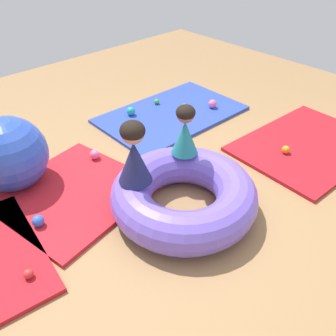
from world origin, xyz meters
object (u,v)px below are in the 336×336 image
at_px(play_ball_teal, 131,111).
at_px(play_ball_green, 157,102).
at_px(child_in_teal, 185,130).
at_px(play_ball_red, 28,274).
at_px(exercise_ball_large, 9,154).
at_px(inflatable_cushion, 184,195).
at_px(play_ball_pink, 213,104).
at_px(play_ball_pink_second, 95,155).
at_px(play_ball_orange, 286,150).
at_px(play_ball_yellow, 184,108).
at_px(child_in_navy, 134,153).
at_px(play_ball_blue, 38,221).

bearing_deg(play_ball_teal, play_ball_green, 1.79).
bearing_deg(child_in_teal, play_ball_red, -124.88).
xyz_separation_m(play_ball_green, exercise_ball_large, (-2.11, -0.32, 0.28)).
bearing_deg(play_ball_green, inflatable_cushion, -125.16).
height_order(child_in_teal, play_ball_teal, child_in_teal).
distance_m(play_ball_pink, exercise_ball_large, 2.60).
distance_m(child_in_teal, play_ball_pink_second, 1.11).
distance_m(child_in_teal, play_ball_green, 1.76).
bearing_deg(play_ball_green, play_ball_orange, -83.12).
xyz_separation_m(play_ball_yellow, exercise_ball_large, (-2.22, 0.09, 0.26)).
bearing_deg(inflatable_cushion, child_in_navy, 138.61).
relative_size(play_ball_red, play_ball_green, 1.03).
height_order(play_ball_teal, play_ball_blue, play_ball_teal).
xyz_separation_m(inflatable_cushion, play_ball_pink, (1.66, 1.12, -0.08)).
relative_size(child_in_teal, play_ball_teal, 4.43).
bearing_deg(play_ball_yellow, play_ball_teal, 144.16).
relative_size(child_in_teal, play_ball_pink, 4.36).
bearing_deg(play_ball_yellow, play_ball_pink_second, -175.84).
height_order(play_ball_teal, play_ball_green, play_ball_teal).
height_order(play_ball_red, play_ball_pink_second, play_ball_pink_second).
height_order(play_ball_red, exercise_ball_large, exercise_ball_large).
bearing_deg(exercise_ball_large, play_ball_blue, -100.60).
height_order(play_ball_pink_second, exercise_ball_large, exercise_ball_large).
xyz_separation_m(play_ball_blue, exercise_ball_large, (0.13, 0.71, 0.26)).
distance_m(play_ball_yellow, exercise_ball_large, 2.23).
relative_size(play_ball_blue, exercise_ball_large, 0.14).
relative_size(inflatable_cushion, child_in_navy, 2.31).
bearing_deg(inflatable_cushion, play_ball_pink_second, 96.92).
height_order(child_in_navy, play_ball_red, child_in_navy).
bearing_deg(child_in_navy, play_ball_pink_second, 44.92).
distance_m(inflatable_cushion, play_ball_red, 1.37).
relative_size(play_ball_pink, play_ball_blue, 1.08).
xyz_separation_m(child_in_teal, exercise_ball_large, (-1.20, 1.09, -0.24)).
distance_m(inflatable_cushion, play_ball_blue, 1.24).
relative_size(inflatable_cushion, play_ball_teal, 11.82).
relative_size(play_ball_blue, play_ball_red, 1.40).
relative_size(play_ball_pink, play_ball_red, 1.51).
xyz_separation_m(play_ball_orange, play_ball_yellow, (-0.11, 1.42, 0.01)).
height_order(child_in_teal, child_in_navy, child_in_navy).
xyz_separation_m(child_in_navy, play_ball_teal, (1.05, 1.42, -0.53)).
relative_size(play_ball_red, play_ball_yellow, 0.66).
bearing_deg(play_ball_yellow, play_ball_red, -158.37).
bearing_deg(child_in_navy, play_ball_green, 8.66).
bearing_deg(play_ball_yellow, play_ball_blue, -165.32).
bearing_deg(inflatable_cushion, play_ball_orange, -5.71).
height_order(play_ball_pink, play_ball_orange, play_ball_pink).
height_order(play_ball_teal, play_ball_orange, play_ball_teal).
xyz_separation_m(child_in_navy, play_ball_orange, (1.72, -0.41, -0.54)).
relative_size(child_in_teal, play_ball_red, 6.60).
distance_m(play_ball_teal, play_ball_orange, 1.95).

